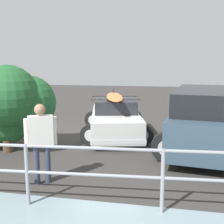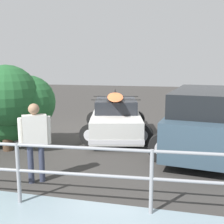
# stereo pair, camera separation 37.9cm
# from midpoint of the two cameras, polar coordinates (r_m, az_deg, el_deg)

# --- Properties ---
(ground_plane) EXTENTS (44.00, 44.00, 0.02)m
(ground_plane) POSITION_cam_midpoint_polar(r_m,az_deg,el_deg) (10.42, -1.90, -4.30)
(ground_plane) COLOR #383533
(ground_plane) RESTS_ON ground
(sedan_car) EXTENTS (2.80, 4.21, 1.57)m
(sedan_car) POSITION_cam_midpoint_polar(r_m,az_deg,el_deg) (9.92, -0.45, -1.20)
(sedan_car) COLOR silver
(sedan_car) RESTS_ON ground
(suv_car) EXTENTS (2.92, 4.78, 1.81)m
(suv_car) POSITION_cam_midpoint_polar(r_m,az_deg,el_deg) (8.54, 17.04, -1.35)
(suv_car) COLOR #334756
(suv_car) RESTS_ON ground
(person_bystander) EXTENTS (0.58, 0.43, 1.72)m
(person_bystander) POSITION_cam_midpoint_polar(r_m,az_deg,el_deg) (6.08, -15.98, -4.82)
(person_bystander) COLOR #33384C
(person_bystander) RESTS_ON ground
(railing_fence) EXTENTS (9.60, 0.76, 1.13)m
(railing_fence) POSITION_cam_midpoint_polar(r_m,az_deg,el_deg) (5.34, -18.93, -9.96)
(railing_fence) COLOR gray
(railing_fence) RESTS_ON ground
(bush_near_left) EXTENTS (2.59, 2.16, 2.50)m
(bush_near_left) POSITION_cam_midpoint_polar(r_m,az_deg,el_deg) (8.70, -20.91, 1.14)
(bush_near_left) COLOR #4C3828
(bush_near_left) RESTS_ON ground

